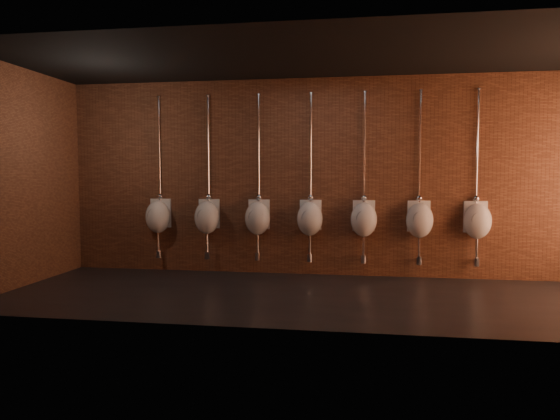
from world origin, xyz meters
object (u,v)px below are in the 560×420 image
(urinal_3, at_px, (310,218))
(urinal_4, at_px, (364,219))
(urinal_5, at_px, (420,219))
(urinal_2, at_px, (258,217))
(urinal_0, at_px, (158,216))
(urinal_1, at_px, (207,217))
(urinal_6, at_px, (477,220))

(urinal_3, distance_m, urinal_4, 0.86)
(urinal_3, bearing_deg, urinal_5, 0.00)
(urinal_2, bearing_deg, urinal_5, 0.00)
(urinal_2, distance_m, urinal_5, 2.58)
(urinal_3, xyz_separation_m, urinal_4, (0.86, 0.00, 0.00))
(urinal_2, height_order, urinal_3, same)
(urinal_0, distance_m, urinal_3, 2.58)
(urinal_0, xyz_separation_m, urinal_2, (1.72, 0.00, 0.00))
(urinal_5, bearing_deg, urinal_1, 180.00)
(urinal_6, bearing_deg, urinal_1, 180.00)
(urinal_6, bearing_deg, urinal_0, 180.00)
(urinal_6, bearing_deg, urinal_5, 180.00)
(urinal_4, relative_size, urinal_5, 1.00)
(urinal_1, height_order, urinal_3, same)
(urinal_4, relative_size, urinal_6, 1.00)
(urinal_5, height_order, urinal_6, same)
(urinal_4, distance_m, urinal_6, 1.72)
(urinal_6, bearing_deg, urinal_2, 180.00)
(urinal_0, height_order, urinal_3, same)
(urinal_0, relative_size, urinal_3, 1.00)
(urinal_0, relative_size, urinal_2, 1.00)
(urinal_3, bearing_deg, urinal_4, 0.00)
(urinal_0, height_order, urinal_4, same)
(urinal_4, height_order, urinal_6, same)
(urinal_2, distance_m, urinal_4, 1.72)
(urinal_1, bearing_deg, urinal_4, 0.00)
(urinal_0, xyz_separation_m, urinal_1, (0.86, 0.00, 0.00))
(urinal_4, height_order, urinal_5, same)
(urinal_3, bearing_deg, urinal_1, 180.00)
(urinal_0, height_order, urinal_6, same)
(urinal_0, bearing_deg, urinal_1, 0.00)
(urinal_1, distance_m, urinal_6, 4.29)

